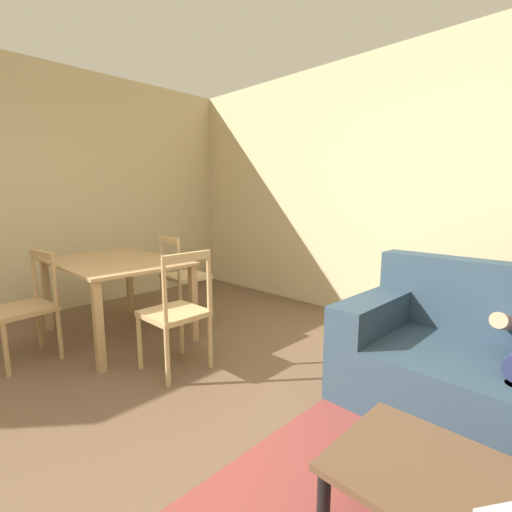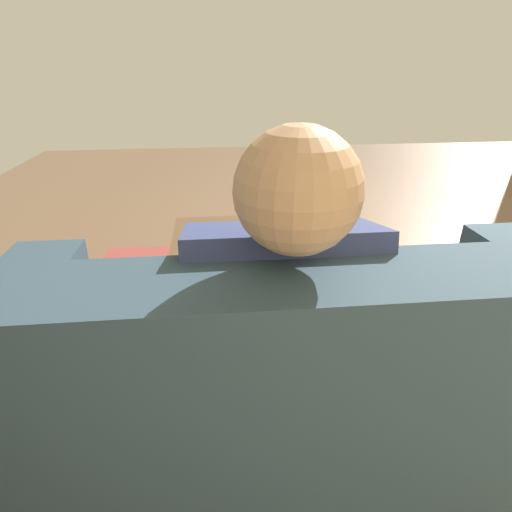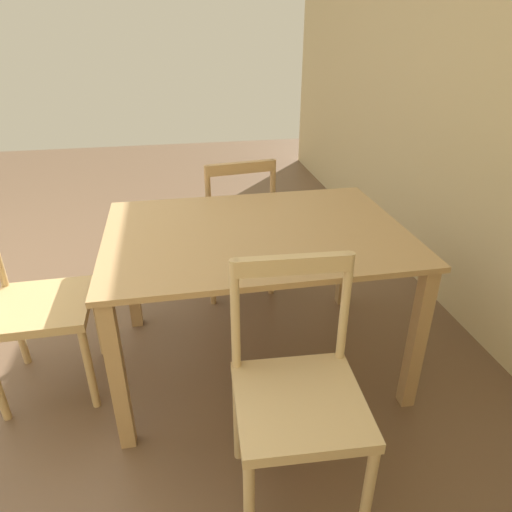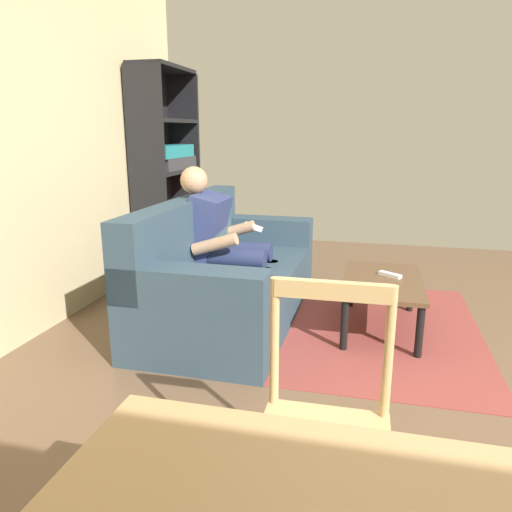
# 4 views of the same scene
# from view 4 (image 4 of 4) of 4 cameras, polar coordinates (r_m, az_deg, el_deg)

# --- Properties ---
(ground_plane) EXTENTS (8.09, 8.09, 0.00)m
(ground_plane) POSITION_cam_4_polar(r_m,az_deg,el_deg) (2.60, 26.63, -19.60)
(ground_plane) COLOR brown
(couch) EXTENTS (1.97, 0.96, 0.89)m
(couch) POSITION_cam_4_polar(r_m,az_deg,el_deg) (3.68, -3.84, -2.37)
(couch) COLOR #2D4251
(couch) RESTS_ON ground_plane
(person_lounging) EXTENTS (0.59, 0.89, 1.13)m
(person_lounging) POSITION_cam_4_polar(r_m,az_deg,el_deg) (3.73, -4.00, 1.97)
(person_lounging) COLOR navy
(person_lounging) RESTS_ON ground_plane
(coffee_table) EXTENTS (0.91, 0.55, 0.37)m
(coffee_table) POSITION_cam_4_polar(r_m,az_deg,el_deg) (3.54, 14.75, -3.46)
(coffee_table) COLOR brown
(coffee_table) RESTS_ON ground_plane
(tv_remote) EXTENTS (0.14, 0.17, 0.02)m
(tv_remote) POSITION_cam_4_polar(r_m,az_deg,el_deg) (3.61, 15.59, -2.14)
(tv_remote) COLOR white
(tv_remote) RESTS_ON coffee_table
(bookshelf) EXTENTS (0.94, 0.36, 1.99)m
(bookshelf) POSITION_cam_4_polar(r_m,az_deg,el_deg) (5.02, -10.53, 7.90)
(bookshelf) COLOR black
(bookshelf) RESTS_ON ground_plane
(dining_chair_facing_couch) EXTENTS (0.43, 0.43, 0.92)m
(dining_chair_facing_couch) POSITION_cam_4_polar(r_m,az_deg,el_deg) (1.64, 7.98, -20.66)
(dining_chair_facing_couch) COLOR tan
(dining_chair_facing_couch) RESTS_ON ground_plane
(area_rug) EXTENTS (2.01, 1.41, 0.01)m
(area_rug) POSITION_cam_4_polar(r_m,az_deg,el_deg) (3.65, 14.42, -8.24)
(area_rug) COLOR brown
(area_rug) RESTS_ON ground_plane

